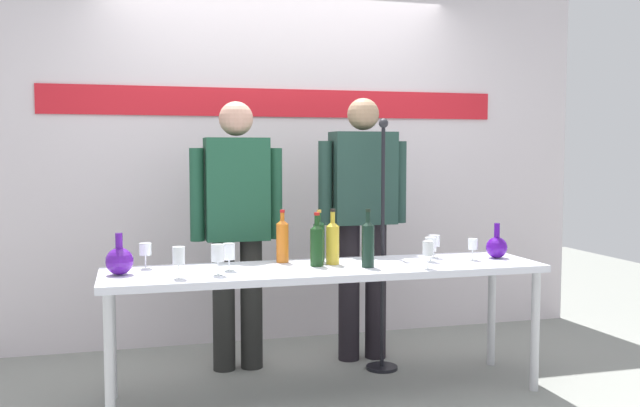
# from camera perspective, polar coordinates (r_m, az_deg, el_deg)

# --- Properties ---
(ground_plane) EXTENTS (10.00, 10.00, 0.00)m
(ground_plane) POSITION_cam_1_polar(r_m,az_deg,el_deg) (4.15, 0.57, -15.24)
(ground_plane) COLOR gray
(back_wall) EXTENTS (4.74, 0.11, 3.00)m
(back_wall) POSITION_cam_1_polar(r_m,az_deg,el_deg) (5.16, -3.36, 5.57)
(back_wall) COLOR silver
(back_wall) RESTS_ON ground
(display_table) EXTENTS (2.48, 0.60, 0.74)m
(display_table) POSITION_cam_1_polar(r_m,az_deg,el_deg) (3.97, 0.57, -5.97)
(display_table) COLOR silver
(display_table) RESTS_ON ground
(decanter_blue_left) EXTENTS (0.14, 0.14, 0.22)m
(decanter_blue_left) POSITION_cam_1_polar(r_m,az_deg,el_deg) (3.83, -16.00, -4.48)
(decanter_blue_left) COLOR #501793
(decanter_blue_left) RESTS_ON display_table
(decanter_blue_right) EXTENTS (0.13, 0.13, 0.21)m
(decanter_blue_right) POSITION_cam_1_polar(r_m,az_deg,el_deg) (4.39, 14.17, -3.42)
(decanter_blue_right) COLOR #470F8F
(decanter_blue_right) RESTS_ON display_table
(presenter_left) EXTENTS (0.58, 0.22, 1.69)m
(presenter_left) POSITION_cam_1_polar(r_m,az_deg,el_deg) (4.43, -6.77, -1.22)
(presenter_left) COLOR black
(presenter_left) RESTS_ON ground
(presenter_right) EXTENTS (0.61, 0.22, 1.73)m
(presenter_right) POSITION_cam_1_polar(r_m,az_deg,el_deg) (4.63, 3.50, -0.57)
(presenter_right) COLOR black
(presenter_right) RESTS_ON ground
(wine_bottle_0) EXTENTS (0.08, 0.08, 0.32)m
(wine_bottle_0) POSITION_cam_1_polar(r_m,az_deg,el_deg) (4.02, 1.04, -3.07)
(wine_bottle_0) COLOR gold
(wine_bottle_0) RESTS_ON display_table
(wine_bottle_1) EXTENTS (0.07, 0.07, 0.33)m
(wine_bottle_1) POSITION_cam_1_polar(r_m,az_deg,el_deg) (3.92, 3.92, -3.19)
(wine_bottle_1) COLOR black
(wine_bottle_1) RESTS_ON display_table
(wine_bottle_2) EXTENTS (0.07, 0.07, 0.31)m
(wine_bottle_2) POSITION_cam_1_polar(r_m,az_deg,el_deg) (4.11, -0.12, -2.95)
(wine_bottle_2) COLOR #153C22
(wine_bottle_2) RESTS_ON display_table
(wine_bottle_3) EXTENTS (0.07, 0.07, 0.31)m
(wine_bottle_3) POSITION_cam_1_polar(r_m,az_deg,el_deg) (4.09, -3.07, -2.93)
(wine_bottle_3) COLOR orange
(wine_bottle_3) RESTS_ON display_table
(wine_bottle_4) EXTENTS (0.08, 0.08, 0.30)m
(wine_bottle_4) POSITION_cam_1_polar(r_m,az_deg,el_deg) (3.96, -0.26, -3.25)
(wine_bottle_4) COLOR #163917
(wine_bottle_4) RESTS_ON display_table
(wine_glass_left_0) EXTENTS (0.07, 0.07, 0.16)m
(wine_glass_left_0) POSITION_cam_1_polar(r_m,az_deg,el_deg) (3.70, -8.31, -4.03)
(wine_glass_left_0) COLOR white
(wine_glass_left_0) RESTS_ON display_table
(wine_glass_left_1) EXTENTS (0.06, 0.06, 0.15)m
(wine_glass_left_1) POSITION_cam_1_polar(r_m,az_deg,el_deg) (3.83, -7.41, -3.94)
(wine_glass_left_1) COLOR white
(wine_glass_left_1) RESTS_ON display_table
(wine_glass_left_2) EXTENTS (0.07, 0.07, 0.14)m
(wine_glass_left_2) POSITION_cam_1_polar(r_m,az_deg,el_deg) (3.99, -14.02, -3.68)
(wine_glass_left_2) COLOR white
(wine_glass_left_2) RESTS_ON display_table
(wine_glass_left_3) EXTENTS (0.06, 0.06, 0.16)m
(wine_glass_left_3) POSITION_cam_1_polar(r_m,az_deg,el_deg) (3.64, -11.42, -4.23)
(wine_glass_left_3) COLOR white
(wine_glass_left_3) RESTS_ON display_table
(wine_glass_right_0) EXTENTS (0.07, 0.07, 0.14)m
(wine_glass_right_0) POSITION_cam_1_polar(r_m,az_deg,el_deg) (4.32, 9.26, -3.05)
(wine_glass_right_0) COLOR white
(wine_glass_right_0) RESTS_ON display_table
(wine_glass_right_1) EXTENTS (0.07, 0.07, 0.15)m
(wine_glass_right_1) POSITION_cam_1_polar(r_m,az_deg,el_deg) (4.16, 8.96, -3.33)
(wine_glass_right_1) COLOR white
(wine_glass_right_1) RESTS_ON display_table
(wine_glass_right_2) EXTENTS (0.06, 0.06, 0.13)m
(wine_glass_right_2) POSITION_cam_1_polar(r_m,az_deg,el_deg) (4.27, 12.32, -3.32)
(wine_glass_right_2) COLOR white
(wine_glass_right_2) RESTS_ON display_table
(wine_glass_right_3) EXTENTS (0.06, 0.06, 0.15)m
(wine_glass_right_3) POSITION_cam_1_polar(r_m,az_deg,el_deg) (3.91, 8.78, -3.69)
(wine_glass_right_3) COLOR white
(wine_glass_right_3) RESTS_ON display_table
(microphone_stand) EXTENTS (0.20, 0.20, 1.59)m
(microphone_stand) POSITION_cam_1_polar(r_m,az_deg,el_deg) (4.47, 5.09, -6.68)
(microphone_stand) COLOR black
(microphone_stand) RESTS_ON ground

